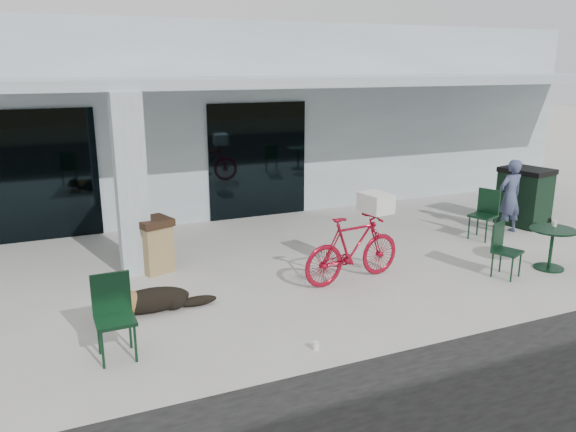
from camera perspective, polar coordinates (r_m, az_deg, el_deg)
name	(u,v)px	position (r m, az deg, el deg)	size (l,w,h in m)	color
ground	(262,307)	(8.61, -2.61, -9.21)	(80.00, 80.00, 0.00)	#BAB8AF
building	(151,113)	(16.13, -13.70, 10.12)	(22.00, 7.00, 4.50)	silver
storefront_glass_left	(26,177)	(12.53, -25.09, 3.61)	(2.80, 0.06, 2.70)	black
storefront_glass_right	(258,161)	(13.32, -3.08, 5.64)	(2.40, 0.06, 2.70)	black
column	(131,185)	(9.93, -15.67, 3.03)	(0.50, 0.50, 3.12)	silver
overhang	(194,82)	(11.29, -9.51, 13.24)	(22.00, 2.80, 0.18)	silver
bicycle	(353,249)	(9.45, 6.61, -3.30)	(0.54, 1.90, 1.14)	maroon
laundry_basket	(376,203)	(9.52, 8.90, 1.34)	(0.54, 0.40, 0.32)	white
dog	(152,299)	(8.58, -13.65, -8.16)	(1.28, 0.43, 0.43)	black
cup_near_dog	(316,346)	(7.41, 2.85, -13.02)	(0.09, 0.09, 0.11)	white
cafe_chair_near	(115,319)	(7.31, -17.16, -9.97)	(0.48, 0.52, 1.06)	#11311D
cafe_table_far	(551,249)	(11.05, 25.15, -3.04)	(0.79, 0.79, 0.74)	#11311D
cafe_chair_far_a	(507,251)	(10.30, 21.40, -3.33)	(0.42, 0.46, 0.94)	#11311D
cafe_chair_far_b	(483,215)	(12.34, 19.19, 0.09)	(0.47, 0.51, 1.04)	#11311D
person	(510,196)	(12.98, 21.63, 1.86)	(0.58, 0.38, 1.60)	#3F496A
cup_on_table	(555,224)	(11.11, 25.46, -0.70)	(0.07, 0.07, 0.10)	white
trash_receptacle	(154,245)	(10.13, -13.43, -2.88)	(0.57, 0.57, 0.97)	#937A4C
wheeled_bin	(524,197)	(13.78, 22.88, 1.82)	(0.81, 1.02, 1.31)	black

